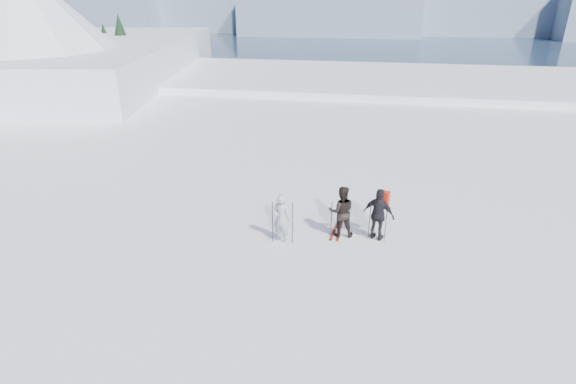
% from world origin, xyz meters
% --- Properties ---
extents(lake_basin, '(820.00, 820.00, 71.62)m').
position_xyz_m(lake_basin, '(0.00, 30.00, -6.50)').
color(lake_basin, white).
rests_on(lake_basin, ground).
extents(far_mountain_range, '(770.00, 110.00, 53.00)m').
position_xyz_m(far_mountain_range, '(29.60, 454.78, -7.19)').
color(far_mountain_range, slate).
rests_on(far_mountain_range, ground).
extents(near_ridge, '(31.37, 35.68, 25.62)m').
position_xyz_m(near_ridge, '(-26.56, 29.34, -3.48)').
color(near_ridge, white).
rests_on(near_ridge, ground).
extents(skier_grey, '(0.65, 0.52, 1.54)m').
position_xyz_m(skier_grey, '(-1.70, 2.59, 0.77)').
color(skier_grey, '#9CA1AA').
rests_on(skier_grey, ground).
extents(skier_dark, '(0.88, 0.73, 1.65)m').
position_xyz_m(skier_dark, '(0.03, 3.24, 0.82)').
color(skier_dark, black).
rests_on(skier_dark, ground).
extents(skier_pack, '(1.06, 0.75, 1.66)m').
position_xyz_m(skier_pack, '(1.16, 3.21, 0.83)').
color(skier_pack, black).
rests_on(skier_pack, ground).
extents(backpack, '(0.40, 0.32, 0.46)m').
position_xyz_m(backpack, '(1.25, 3.44, 1.89)').
color(backpack, red).
rests_on(backpack, skier_pack).
extents(ski_poles, '(3.36, 0.71, 1.35)m').
position_xyz_m(ski_poles, '(-0.20, 2.91, 0.63)').
color(ski_poles, black).
rests_on(ski_poles, ground).
extents(skis_loose, '(0.36, 1.70, 0.03)m').
position_xyz_m(skis_loose, '(-0.07, 3.67, 0.01)').
color(skis_loose, black).
rests_on(skis_loose, ground).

